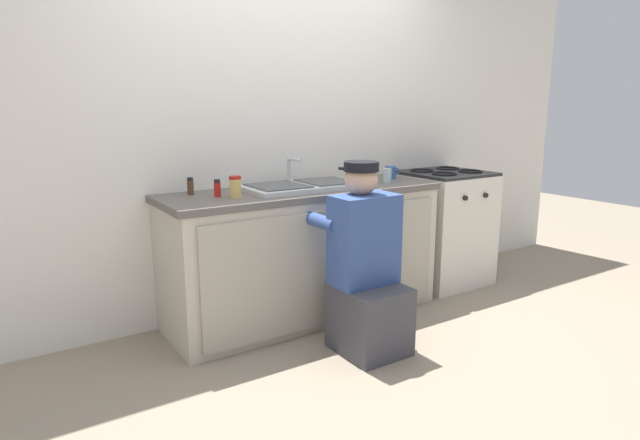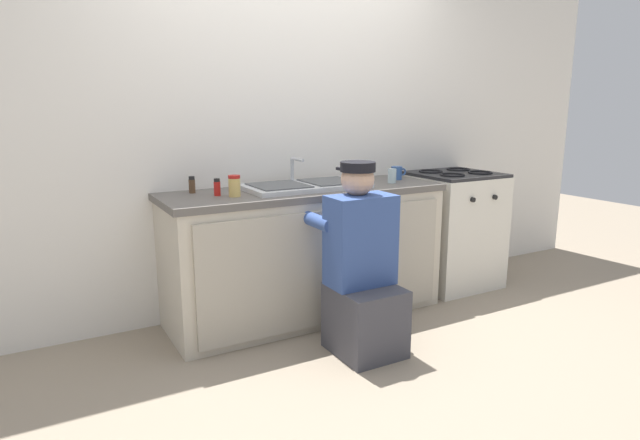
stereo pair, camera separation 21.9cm
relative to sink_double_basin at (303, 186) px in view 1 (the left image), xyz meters
The scene contains 12 objects.
ground_plane 0.95m from the sink_double_basin, 90.00° to the right, with size 12.00×12.00×0.00m, color gray.
back_wall 0.50m from the sink_double_basin, 90.00° to the left, with size 6.00×0.10×2.50m, color silver.
counter_cabinet 0.48m from the sink_double_basin, 90.00° to the right, with size 1.85×0.62×0.83m.
countertop 0.04m from the sink_double_basin, 90.00° to the right, with size 1.89×0.62×0.04m, color #5B5651.
sink_double_basin is the anchor object (origin of this frame).
stove_range 1.39m from the sink_double_basin, ahead, with size 0.64×0.62×0.92m.
plumber_person 0.78m from the sink_double_basin, 87.45° to the right, with size 0.42×0.61×1.10m.
water_glass 0.65m from the sink_double_basin, ahead, with size 0.06×0.06×0.10m.
coffee_mug 0.79m from the sink_double_basin, ahead, with size 0.13×0.08×0.09m.
spice_bottle_red 0.60m from the sink_double_basin, behind, with size 0.04×0.04×0.10m.
condiment_jar 0.53m from the sink_double_basin, behind, with size 0.07×0.07×0.13m.
spice_bottle_pepper 0.72m from the sink_double_basin, 166.38° to the left, with size 0.04×0.04×0.10m.
Camera 1 is at (-1.80, -2.67, 1.42)m, focal length 30.00 mm.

